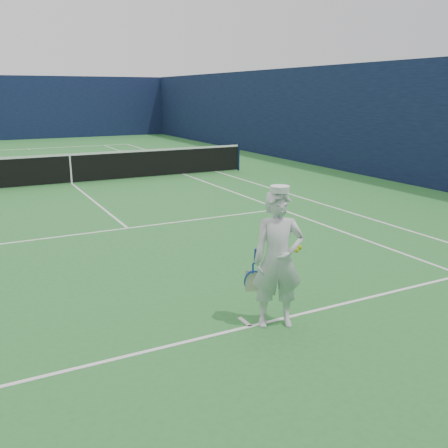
% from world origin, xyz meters
% --- Properties ---
extents(ground, '(80.00, 80.00, 0.00)m').
position_xyz_m(ground, '(0.00, 0.00, 0.00)').
color(ground, '#2C7531').
rests_on(ground, ground).
extents(court_markings, '(11.03, 23.83, 0.01)m').
position_xyz_m(court_markings, '(0.00, 0.00, 0.00)').
color(court_markings, white).
rests_on(court_markings, ground).
extents(windscreen_fence, '(20.12, 36.12, 4.00)m').
position_xyz_m(windscreen_fence, '(0.00, 0.00, 2.00)').
color(windscreen_fence, '#0E1736').
rests_on(windscreen_fence, ground).
extents(tennis_net, '(12.88, 0.09, 1.07)m').
position_xyz_m(tennis_net, '(0.00, 0.00, 0.55)').
color(tennis_net, '#141E4C').
rests_on(tennis_net, ground).
extents(tennis_player, '(0.77, 0.71, 1.86)m').
position_xyz_m(tennis_player, '(0.34, -11.98, 0.91)').
color(tennis_player, white).
rests_on(tennis_player, ground).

